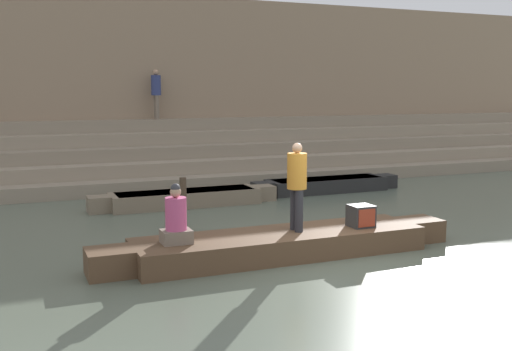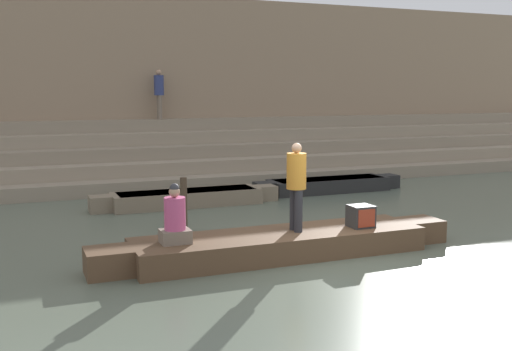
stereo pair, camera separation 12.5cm
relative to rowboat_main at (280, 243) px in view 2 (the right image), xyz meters
name	(u,v)px [view 2 (the right image)]	position (x,y,z in m)	size (l,w,h in m)	color
ground_plane	(349,265)	(0.90, -0.97, -0.24)	(120.00, 120.00, 0.00)	#566051
ghat_steps	(185,158)	(0.90, 9.88, 0.51)	(36.00, 3.99, 2.03)	gray
back_wall	(169,87)	(0.90, 11.94, 2.91)	(34.20, 1.28, 6.34)	#937A60
rowboat_main	(280,243)	(0.00, 0.00, 0.00)	(6.99, 1.46, 0.44)	brown
person_standing	(296,181)	(0.32, 0.01, 1.14)	(0.36, 0.36, 1.64)	#28282D
person_rowing	(175,220)	(-1.98, -0.02, 0.61)	(0.51, 0.40, 1.03)	#756656
tv_set	(361,216)	(1.61, -0.16, 0.41)	(0.44, 0.43, 0.42)	#2D2D2D
moored_boat_shore	(329,185)	(4.25, 5.89, -0.02)	(4.75, 1.02, 0.41)	black
moored_boat_distant	(187,198)	(-0.30, 5.35, -0.02)	(5.04, 1.02, 0.41)	#756651
mooring_post	(184,204)	(-1.12, 2.60, 0.35)	(0.15, 0.15, 1.17)	#473828
person_on_steps	(159,91)	(0.28, 10.95, 2.78)	(0.34, 0.34, 1.72)	#756656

